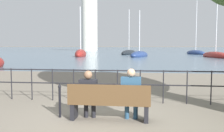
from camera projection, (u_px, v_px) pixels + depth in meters
name	position (u px, v px, depth m)	size (l,w,h in m)	color
ground_plane	(109.00, 120.00, 6.10)	(1000.00, 1000.00, 0.00)	gray
harbor_water	(142.00, 48.00, 165.11)	(600.00, 300.00, 0.01)	slate
park_bench	(109.00, 103.00, 6.00)	(1.98, 0.45, 0.90)	brown
seated_person_left	(88.00, 92.00, 6.13)	(0.43, 0.35, 1.21)	black
seated_person_right	(131.00, 92.00, 5.99)	(0.48, 0.35, 1.27)	navy
promenade_railing	(118.00, 81.00, 7.96)	(14.45, 0.04, 1.05)	black
closed_umbrella	(60.00, 98.00, 6.28)	(0.09, 0.09, 0.88)	black
sailboat_0	(139.00, 55.00, 40.34)	(3.89, 6.13, 7.84)	navy
sailboat_1	(215.00, 55.00, 38.09)	(3.18, 8.78, 12.60)	maroon
sailboat_2	(196.00, 53.00, 51.84)	(4.03, 6.19, 11.36)	navy
sailboat_4	(129.00, 53.00, 51.59)	(3.82, 8.47, 9.54)	black
sailboat_5	(81.00, 54.00, 41.49)	(2.44, 6.38, 8.70)	maroon
harbor_lighthouse	(90.00, 20.00, 88.42)	(5.56, 5.56, 23.17)	silver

